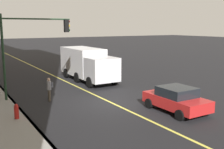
{
  "coord_description": "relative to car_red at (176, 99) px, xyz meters",
  "views": [
    {
      "loc": [
        -14.55,
        8.72,
        4.92
      ],
      "look_at": [
        -0.82,
        0.5,
        2.06
      ],
      "focal_mm": 43.56,
      "sensor_mm": 36.0,
      "label": 1
    }
  ],
  "objects": [
    {
      "name": "ground",
      "position": [
        3.39,
        2.3,
        -0.75
      ],
      "size": [
        200.0,
        200.0,
        0.0
      ],
      "primitive_type": "plane",
      "color": "black"
    },
    {
      "name": "curb_edge",
      "position": [
        3.39,
        7.81,
        -0.67
      ],
      "size": [
        80.0,
        0.16,
        0.15
      ],
      "primitive_type": "cube",
      "color": "slate",
      "rests_on": "ground"
    },
    {
      "name": "lane_stripe_center",
      "position": [
        3.39,
        2.3,
        -0.74
      ],
      "size": [
        80.0,
        0.16,
        0.01
      ],
      "primitive_type": "cube",
      "color": "#D8CC4C",
      "rests_on": "ground"
    },
    {
      "name": "car_red",
      "position": [
        0.0,
        0.0,
        0.0
      ],
      "size": [
        3.91,
        2.09,
        1.46
      ],
      "color": "red",
      "rests_on": "ground"
    },
    {
      "name": "truck_white",
      "position": [
        10.97,
        0.43,
        0.83
      ],
      "size": [
        7.43,
        2.57,
        2.92
      ],
      "color": "silver",
      "rests_on": "ground"
    },
    {
      "name": "pedestrian_with_backpack",
      "position": [
        6.0,
        5.59,
        0.15
      ],
      "size": [
        0.4,
        0.4,
        1.57
      ],
      "color": "brown",
      "rests_on": "ground"
    },
    {
      "name": "traffic_light_mast",
      "position": [
        7.19,
        6.33,
        3.19
      ],
      "size": [
        0.28,
        4.68,
        5.69
      ],
      "color": "#1E3823",
      "rests_on": "ground"
    },
    {
      "name": "fire_hydrant",
      "position": [
        3.05,
        8.33,
        -0.28
      ],
      "size": [
        0.24,
        0.24,
        0.94
      ],
      "color": "red",
      "rests_on": "ground"
    }
  ]
}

